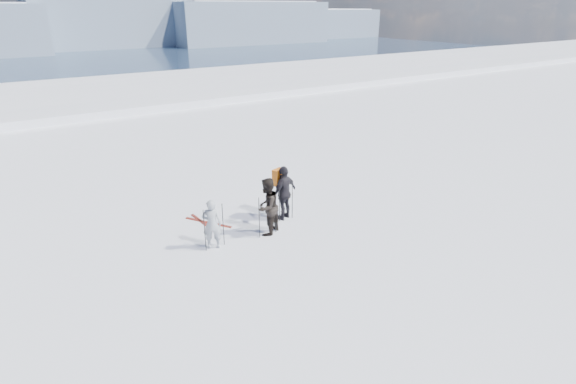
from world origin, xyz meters
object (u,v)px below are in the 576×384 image
at_px(skier_pack, 284,193).
at_px(skis_loose, 206,223).
at_px(skier_grey, 212,224).
at_px(skier_dark, 267,207).

xyz_separation_m(skier_pack, skis_loose, (-2.31, 1.04, -0.88)).
bearing_deg(skis_loose, skier_grey, -106.31).
relative_size(skier_grey, skier_pack, 0.83).
xyz_separation_m(skier_grey, skier_dark, (1.75, -0.11, 0.14)).
xyz_separation_m(skier_dark, skier_pack, (1.01, 0.61, 0.01)).
distance_m(skier_grey, skier_pack, 2.81).
relative_size(skier_pack, skis_loose, 1.05).
relative_size(skier_grey, skier_dark, 0.84).
xyz_separation_m(skier_dark, skis_loose, (-1.30, 1.65, -0.88)).
relative_size(skier_grey, skis_loose, 0.88).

